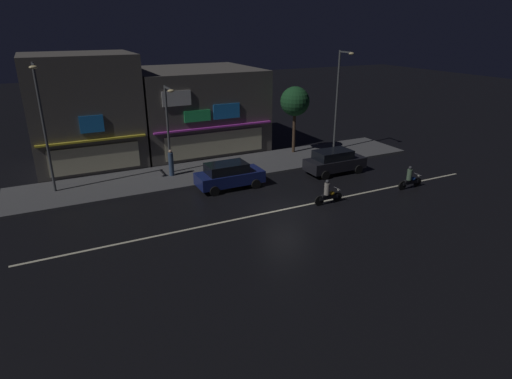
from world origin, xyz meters
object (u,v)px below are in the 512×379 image
streetlamp_east (339,94)px  motorcycle_following (328,194)px  parked_car_near_kerb (229,175)px  streetlamp_mid (168,122)px  motorcycle_lead (410,179)px  traffic_cone (235,180)px  parked_car_trailing (334,161)px  streetlamp_west (43,120)px  pedestrian_on_sidewalk (171,164)px

streetlamp_east → motorcycle_following: size_ratio=4.15×
parked_car_near_kerb → streetlamp_east: bearing=-160.9°
streetlamp_mid → motorcycle_lead: bearing=-36.0°
motorcycle_lead → traffic_cone: size_ratio=3.45×
motorcycle_following → traffic_cone: bearing=-57.8°
motorcycle_lead → parked_car_trailing: bearing=-68.7°
streetlamp_mid → motorcycle_lead: (12.92, -9.39, -3.12)m
streetlamp_west → streetlamp_east: streetlamp_east is taller
parked_car_near_kerb → parked_car_trailing: same height
parked_car_trailing → pedestrian_on_sidewalk: bearing=-21.8°
streetlamp_west → parked_car_trailing: bearing=-13.8°
streetlamp_west → motorcycle_following: (14.26, -8.86, -4.05)m
streetlamp_west → pedestrian_on_sidewalk: streetlamp_west is taller
parked_car_trailing → motorcycle_lead: size_ratio=2.26×
streetlamp_west → parked_car_near_kerb: 11.47m
streetlamp_mid → parked_car_near_kerb: 5.64m
pedestrian_on_sidewalk → traffic_cone: 4.67m
parked_car_trailing → traffic_cone: (-7.26, 1.00, -0.59)m
streetlamp_east → motorcycle_lead: size_ratio=4.15×
streetlamp_east → parked_car_near_kerb: (-11.23, -3.89, -3.87)m
streetlamp_west → streetlamp_mid: streetlamp_west is taller
pedestrian_on_sidewalk → traffic_cone: size_ratio=3.32×
parked_car_trailing → motorcycle_lead: parked_car_trailing is taller
streetlamp_mid → motorcycle_lead: 16.28m
pedestrian_on_sidewalk → motorcycle_following: bearing=176.3°
pedestrian_on_sidewalk → parked_car_near_kerb: pedestrian_on_sidewalk is taller
streetlamp_west → streetlamp_east: 21.35m
motorcycle_lead → traffic_cone: 11.32m
streetlamp_west → streetlamp_mid: 7.59m
streetlamp_mid → pedestrian_on_sidewalk: 2.81m
streetlamp_mid → traffic_cone: (3.16, -3.68, -3.48)m
streetlamp_west → motorcycle_lead: 22.76m
streetlamp_west → pedestrian_on_sidewalk: size_ratio=4.26×
streetlamp_west → streetlamp_east: bearing=0.2°
streetlamp_mid → traffic_cone: size_ratio=10.92×
streetlamp_mid → streetlamp_east: size_ratio=0.76×
parked_car_near_kerb → motorcycle_lead: bearing=152.9°
streetlamp_west → parked_car_trailing: 18.87m
parked_car_trailing → motorcycle_following: (-3.69, -4.46, -0.24)m
streetlamp_mid → pedestrian_on_sidewalk: size_ratio=3.29×
streetlamp_east → parked_car_trailing: (-3.40, -4.47, -3.87)m
pedestrian_on_sidewalk → traffic_cone: bearing=-176.5°
motorcycle_lead → traffic_cone: (-9.77, 5.71, -0.36)m
pedestrian_on_sidewalk → traffic_cone: (3.30, -3.23, -0.72)m
streetlamp_mid → parked_car_trailing: bearing=-24.2°
motorcycle_lead → pedestrian_on_sidewalk: bearing=-41.0°
streetlamp_west → traffic_cone: streetlamp_west is taller
streetlamp_east → motorcycle_lead: (-0.90, -9.18, -4.10)m
parked_car_trailing → traffic_cone: 7.36m
streetlamp_east → pedestrian_on_sidewalk: size_ratio=4.31×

